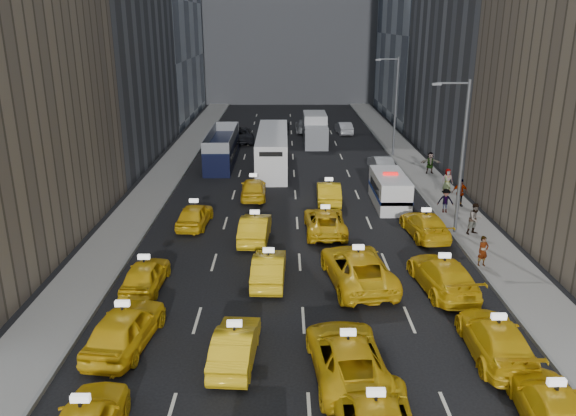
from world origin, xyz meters
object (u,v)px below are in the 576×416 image
Objects in this scene: nypd_van at (389,190)px; box_truck at (315,130)px; pedestrian_0 at (483,251)px; city_bus at (273,150)px; double_decker at (222,148)px; taxi_3 at (552,407)px.

box_truck reaches higher than nypd_van.
city_bus is at bearing 100.43° from pedestrian_0.
city_bus is 23.61m from pedestrian_0.
box_truck is (8.61, 8.20, 0.08)m from double_decker.
taxi_3 is 11.82m from pedestrian_0.
pedestrian_0 is (15.52, -22.27, -0.45)m from double_decker.
city_bus reaches higher than pedestrian_0.
city_bus is (-8.18, 10.44, 0.50)m from nypd_van.
double_decker is 1.44× the size of box_truck.
nypd_van is 0.55× the size of double_decker.
box_truck is at bearing -77.49° from taxi_3.
box_truck is at bearing 103.19° from nypd_van.
nypd_van is at bearing -46.22° from double_decker.
double_decker is at bearing 138.65° from nypd_van.
nypd_van is 0.79× the size of box_truck.
double_decker is 0.82× the size of city_bus.
double_decker reaches higher than nypd_van.
nypd_van is 3.38× the size of pedestrian_0.
pedestrian_0 is at bearing -93.04° from taxi_3.
city_bus reaches higher than double_decker.
city_bus reaches higher than box_truck.
box_truck is at bearing 85.26° from pedestrian_0.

